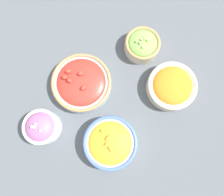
{
  "coord_description": "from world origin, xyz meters",
  "views": [
    {
      "loc": [
        0.1,
        0.08,
        0.74
      ],
      "look_at": [
        0.0,
        0.0,
        0.03
      ],
      "focal_mm": 35.0,
      "sensor_mm": 36.0,
      "label": 1
    }
  ],
  "objects_px": {
    "bowl_squash": "(110,143)",
    "bowl_carrots": "(172,86)",
    "bowl_red_onion": "(41,127)",
    "bowl_lettuce": "(142,45)",
    "bowl_cherry_tomatoes": "(82,83)"
  },
  "relations": [
    {
      "from": "bowl_lettuce",
      "to": "bowl_squash",
      "type": "relative_size",
      "value": 0.71
    },
    {
      "from": "bowl_red_onion",
      "to": "bowl_squash",
      "type": "bearing_deg",
      "value": 118.08
    },
    {
      "from": "bowl_squash",
      "to": "bowl_cherry_tomatoes",
      "type": "distance_m",
      "value": 0.22
    },
    {
      "from": "bowl_cherry_tomatoes",
      "to": "bowl_carrots",
      "type": "distance_m",
      "value": 0.3
    },
    {
      "from": "bowl_red_onion",
      "to": "bowl_cherry_tomatoes",
      "type": "relative_size",
      "value": 0.56
    },
    {
      "from": "bowl_carrots",
      "to": "bowl_cherry_tomatoes",
      "type": "bearing_deg",
      "value": -51.53
    },
    {
      "from": "bowl_squash",
      "to": "bowl_carrots",
      "type": "xyz_separation_m",
      "value": [
        -0.27,
        0.03,
        -0.0
      ]
    },
    {
      "from": "bowl_cherry_tomatoes",
      "to": "bowl_carrots",
      "type": "bearing_deg",
      "value": 128.47
    },
    {
      "from": "bowl_squash",
      "to": "bowl_red_onion",
      "type": "bearing_deg",
      "value": -61.92
    },
    {
      "from": "bowl_lettuce",
      "to": "bowl_squash",
      "type": "distance_m",
      "value": 0.35
    },
    {
      "from": "bowl_squash",
      "to": "bowl_carrots",
      "type": "distance_m",
      "value": 0.28
    },
    {
      "from": "bowl_lettuce",
      "to": "bowl_carrots",
      "type": "distance_m",
      "value": 0.18
    },
    {
      "from": "bowl_red_onion",
      "to": "bowl_cherry_tomatoes",
      "type": "height_order",
      "value": "bowl_red_onion"
    },
    {
      "from": "bowl_red_onion",
      "to": "bowl_lettuce",
      "type": "xyz_separation_m",
      "value": [
        -0.43,
        0.07,
        -0.01
      ]
    },
    {
      "from": "bowl_red_onion",
      "to": "bowl_cherry_tomatoes",
      "type": "distance_m",
      "value": 0.19
    }
  ]
}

